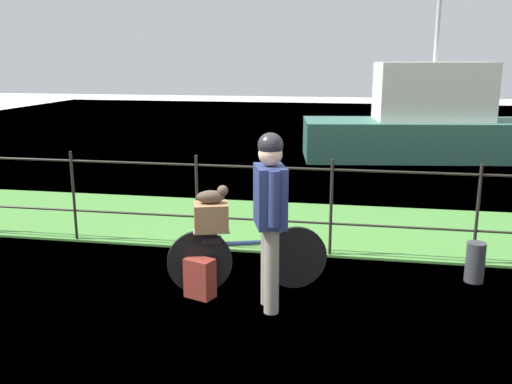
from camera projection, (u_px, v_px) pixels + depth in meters
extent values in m
plane|color=beige|center=(228.00, 320.00, 5.11)|extent=(60.00, 60.00, 0.00)
cube|color=#478438|center=(276.00, 224.00, 8.01)|extent=(27.00, 2.40, 0.03)
plane|color=slate|center=(316.00, 146.00, 15.10)|extent=(30.00, 30.00, 0.00)
cylinder|color=#28231E|center=(74.00, 197.00, 7.19)|extent=(0.04, 0.04, 1.18)
cylinder|color=#28231E|center=(197.00, 203.00, 6.90)|extent=(0.04, 0.04, 1.18)
cylinder|color=#28231E|center=(331.00, 209.00, 6.62)|extent=(0.04, 0.04, 1.18)
cylinder|color=#28231E|center=(477.00, 216.00, 6.33)|extent=(0.04, 0.04, 1.18)
cylinder|color=#28231E|center=(263.00, 220.00, 6.80)|extent=(18.00, 0.03, 0.03)
cylinder|color=#28231E|center=(263.00, 167.00, 6.65)|extent=(18.00, 0.03, 0.03)
cylinder|color=black|center=(295.00, 257.00, 5.78)|extent=(0.64, 0.25, 0.66)
cylinder|color=black|center=(200.00, 262.00, 5.65)|extent=(0.64, 0.25, 0.66)
cylinder|color=#3D569E|center=(248.00, 243.00, 5.67)|extent=(0.74, 0.28, 0.04)
cube|color=black|center=(211.00, 240.00, 5.61)|extent=(0.22, 0.15, 0.06)
cube|color=slate|center=(211.00, 231.00, 5.59)|extent=(0.39, 0.26, 0.02)
cube|color=olive|center=(211.00, 217.00, 5.56)|extent=(0.40, 0.36, 0.28)
ellipsoid|color=#4C3D2D|center=(211.00, 197.00, 5.51)|extent=(0.31, 0.22, 0.13)
sphere|color=#4C3D2D|center=(223.00, 191.00, 5.51)|extent=(0.11, 0.11, 0.11)
cylinder|color=gray|center=(268.00, 264.00, 5.38)|extent=(0.14, 0.14, 0.82)
cylinder|color=gray|center=(271.00, 271.00, 5.18)|extent=(0.14, 0.14, 0.82)
cube|color=navy|center=(270.00, 196.00, 5.12)|extent=(0.37, 0.46, 0.56)
cylinder|color=navy|center=(266.00, 188.00, 5.32)|extent=(0.10, 0.10, 0.50)
cylinder|color=navy|center=(274.00, 199.00, 4.90)|extent=(0.10, 0.10, 0.50)
sphere|color=tan|center=(270.00, 154.00, 5.03)|extent=(0.22, 0.22, 0.22)
sphere|color=black|center=(270.00, 145.00, 5.01)|extent=(0.23, 0.23, 0.23)
cube|color=maroon|center=(200.00, 278.00, 5.57)|extent=(0.33, 0.27, 0.40)
cylinder|color=#38383D|center=(475.00, 262.00, 5.95)|extent=(0.20, 0.20, 0.43)
cube|color=#336656|center=(430.00, 140.00, 13.19)|extent=(6.04, 2.64, 0.91)
cube|color=silver|center=(433.00, 92.00, 12.93)|extent=(2.73, 1.62, 1.32)
cylinder|color=#B2B2B2|center=(438.00, 25.00, 12.59)|extent=(0.10, 0.10, 1.60)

